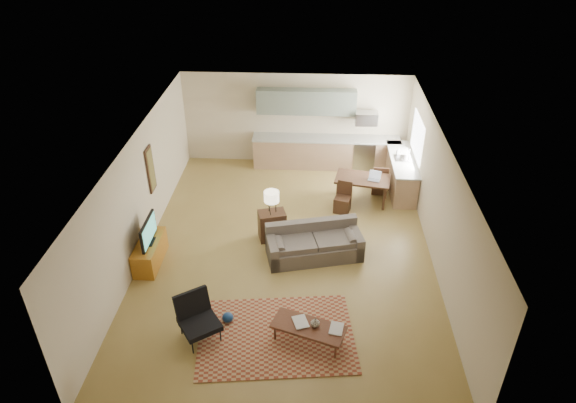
# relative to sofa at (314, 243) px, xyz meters

# --- Properties ---
(room) EXTENTS (9.00, 9.00, 9.00)m
(room) POSITION_rel_sofa_xyz_m (-0.61, 0.16, 0.97)
(room) COLOR olive
(room) RESTS_ON ground
(kitchen_counter_back) EXTENTS (4.26, 0.64, 0.92)m
(kitchen_counter_back) POSITION_rel_sofa_xyz_m (0.29, 4.34, 0.08)
(kitchen_counter_back) COLOR #9D7A5B
(kitchen_counter_back) RESTS_ON ground
(kitchen_counter_right) EXTENTS (0.64, 2.26, 0.92)m
(kitchen_counter_right) POSITION_rel_sofa_xyz_m (2.32, 3.16, 0.08)
(kitchen_counter_right) COLOR #9D7A5B
(kitchen_counter_right) RESTS_ON ground
(kitchen_range) EXTENTS (0.62, 0.62, 0.90)m
(kitchen_range) POSITION_rel_sofa_xyz_m (1.39, 4.34, 0.07)
(kitchen_range) COLOR #A5A8AD
(kitchen_range) RESTS_ON ground
(kitchen_microwave) EXTENTS (0.62, 0.40, 0.35)m
(kitchen_microwave) POSITION_rel_sofa_xyz_m (1.39, 4.36, 1.17)
(kitchen_microwave) COLOR #A5A8AD
(kitchen_microwave) RESTS_ON room
(upper_cabinets) EXTENTS (2.80, 0.34, 0.70)m
(upper_cabinets) POSITION_rel_sofa_xyz_m (-0.31, 4.49, 1.57)
(upper_cabinets) COLOR slate
(upper_cabinets) RESTS_ON room
(window_right) EXTENTS (0.02, 1.40, 1.05)m
(window_right) POSITION_rel_sofa_xyz_m (2.62, 3.16, 1.17)
(window_right) COLOR white
(window_right) RESTS_ON room
(wall_art_left) EXTENTS (0.06, 0.42, 1.10)m
(wall_art_left) POSITION_rel_sofa_xyz_m (-3.82, 1.06, 1.17)
(wall_art_left) COLOR olive
(wall_art_left) RESTS_ON room
(triptych) EXTENTS (1.70, 0.04, 0.50)m
(triptych) POSITION_rel_sofa_xyz_m (-0.71, 4.63, 1.37)
(triptych) COLOR #FDF1C1
(triptych) RESTS_ON room
(rug) EXTENTS (3.08, 2.30, 0.02)m
(rug) POSITION_rel_sofa_xyz_m (-0.68, -2.43, -0.37)
(rug) COLOR brown
(rug) RESTS_ON floor
(sofa) EXTENTS (2.35, 1.44, 0.76)m
(sofa) POSITION_rel_sofa_xyz_m (0.00, 0.00, 0.00)
(sofa) COLOR #584F48
(sofa) RESTS_ON floor
(coffee_table) EXTENTS (1.43, 0.94, 0.40)m
(coffee_table) POSITION_rel_sofa_xyz_m (-0.08, -2.55, -0.18)
(coffee_table) COLOR #472314
(coffee_table) RESTS_ON floor
(book_a) EXTENTS (0.45, 0.48, 0.03)m
(book_a) POSITION_rel_sofa_xyz_m (-0.35, -2.51, 0.03)
(book_a) COLOR maroon
(book_a) RESTS_ON coffee_table
(book_b) EXTENTS (0.36, 0.41, 0.02)m
(book_b) POSITION_rel_sofa_xyz_m (0.30, -2.57, 0.03)
(book_b) COLOR navy
(book_b) RESTS_ON coffee_table
(vase) EXTENTS (0.17, 0.17, 0.17)m
(vase) POSITION_rel_sofa_xyz_m (0.04, -2.53, 0.10)
(vase) COLOR black
(vase) RESTS_ON coffee_table
(armchair) EXTENTS (1.06, 1.06, 0.87)m
(armchair) POSITION_rel_sofa_xyz_m (-2.06, -2.55, 0.06)
(armchair) COLOR black
(armchair) RESTS_ON floor
(tv_credenza) EXTENTS (0.47, 1.22, 0.56)m
(tv_credenza) POSITION_rel_sofa_xyz_m (-3.61, -0.42, -0.10)
(tv_credenza) COLOR #9B5D17
(tv_credenza) RESTS_ON floor
(tv) EXTENTS (0.09, 0.94, 0.56)m
(tv) POSITION_rel_sofa_xyz_m (-3.56, -0.42, 0.46)
(tv) COLOR black
(tv) RESTS_ON tv_credenza
(console_table) EXTENTS (0.71, 0.56, 0.72)m
(console_table) POSITION_rel_sofa_xyz_m (-0.99, 0.65, -0.02)
(console_table) COLOR #331F13
(console_table) RESTS_ON floor
(table_lamp) EXTENTS (0.46, 0.46, 0.58)m
(table_lamp) POSITION_rel_sofa_xyz_m (-0.99, 0.65, 0.63)
(table_lamp) COLOR beige
(table_lamp) RESTS_ON console_table
(dining_table) EXTENTS (1.51, 1.04, 0.70)m
(dining_table) POSITION_rel_sofa_xyz_m (1.22, 2.43, -0.03)
(dining_table) COLOR #331F13
(dining_table) RESTS_ON floor
(dining_chair_near) EXTENTS (0.48, 0.49, 0.80)m
(dining_chair_near) POSITION_rel_sofa_xyz_m (0.70, 1.92, 0.02)
(dining_chair_near) COLOR #331F13
(dining_chair_near) RESTS_ON floor
(dining_chair_far) EXTENTS (0.43, 0.45, 0.83)m
(dining_chair_far) POSITION_rel_sofa_xyz_m (1.74, 2.94, 0.04)
(dining_chair_far) COLOR #331F13
(dining_chair_far) RESTS_ON floor
(laptop) EXTENTS (0.35, 0.30, 0.22)m
(laptop) POSITION_rel_sofa_xyz_m (1.50, 2.34, 0.43)
(laptop) COLOR #A5A8AD
(laptop) RESTS_ON dining_table
(soap_bottle) EXTENTS (0.13, 0.13, 0.19)m
(soap_bottle) POSITION_rel_sofa_xyz_m (2.22, 3.41, 0.64)
(soap_bottle) COLOR #FDF1C1
(soap_bottle) RESTS_ON kitchen_counter_right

